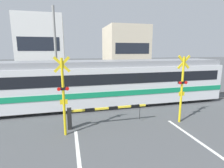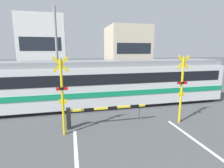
{
  "view_description": "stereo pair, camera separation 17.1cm",
  "coord_description": "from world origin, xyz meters",
  "px_view_note": "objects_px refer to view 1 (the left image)",
  "views": [
    {
      "loc": [
        -2.65,
        0.33,
        3.7
      ],
      "look_at": [
        0.0,
        10.78,
        1.6
      ],
      "focal_mm": 28.0,
      "sensor_mm": 36.0,
      "label": 1
    },
    {
      "loc": [
        -2.48,
        0.29,
        3.7
      ],
      "look_at": [
        0.0,
        10.78,
        1.6
      ],
      "focal_mm": 28.0,
      "sensor_mm": 36.0,
      "label": 2
    }
  ],
  "objects_px": {
    "crossing_barrier_far": "(120,85)",
    "crossing_barrier_near": "(92,113)",
    "crossing_signal_left": "(63,93)",
    "pedestrian": "(97,78)",
    "crossing_signal_right": "(182,86)",
    "commuter_train": "(82,83)"
  },
  "relations": [
    {
      "from": "crossing_barrier_far",
      "to": "commuter_train",
      "type": "bearing_deg",
      "value": -140.61
    },
    {
      "from": "commuter_train",
      "to": "crossing_signal_right",
      "type": "xyz_separation_m",
      "value": [
        4.65,
        -3.84,
        0.29
      ]
    },
    {
      "from": "crossing_barrier_near",
      "to": "crossing_signal_left",
      "type": "bearing_deg",
      "value": -156.56
    },
    {
      "from": "crossing_barrier_near",
      "to": "crossing_signal_left",
      "type": "xyz_separation_m",
      "value": [
        -1.27,
        -0.55,
        1.2
      ]
    },
    {
      "from": "crossing_barrier_far",
      "to": "crossing_barrier_near",
      "type": "bearing_deg",
      "value": -118.07
    },
    {
      "from": "crossing_signal_right",
      "to": "pedestrian",
      "type": "xyz_separation_m",
      "value": [
        -2.77,
        9.43,
        -0.91
      ]
    },
    {
      "from": "crossing_barrier_near",
      "to": "crossing_signal_left",
      "type": "relative_size",
      "value": 1.15
    },
    {
      "from": "crossing_barrier_near",
      "to": "pedestrian",
      "type": "relative_size",
      "value": 2.28
    },
    {
      "from": "crossing_barrier_far",
      "to": "crossing_signal_left",
      "type": "height_order",
      "value": "crossing_signal_left"
    },
    {
      "from": "crossing_barrier_far",
      "to": "crossing_signal_right",
      "type": "height_order",
      "value": "crossing_signal_right"
    },
    {
      "from": "crossing_signal_left",
      "to": "crossing_signal_right",
      "type": "height_order",
      "value": "same"
    },
    {
      "from": "crossing_signal_right",
      "to": "commuter_train",
      "type": "bearing_deg",
      "value": 140.48
    },
    {
      "from": "commuter_train",
      "to": "crossing_barrier_far",
      "type": "height_order",
      "value": "commuter_train"
    },
    {
      "from": "crossing_barrier_far",
      "to": "crossing_signal_right",
      "type": "bearing_deg",
      "value": -79.18
    },
    {
      "from": "crossing_barrier_far",
      "to": "pedestrian",
      "type": "relative_size",
      "value": 2.28
    },
    {
      "from": "crossing_signal_right",
      "to": "crossing_signal_left",
      "type": "bearing_deg",
      "value": 180.0
    },
    {
      "from": "crossing_barrier_far",
      "to": "pedestrian",
      "type": "bearing_deg",
      "value": 118.16
    },
    {
      "from": "pedestrian",
      "to": "commuter_train",
      "type": "bearing_deg",
      "value": -108.67
    },
    {
      "from": "crossing_signal_left",
      "to": "pedestrian",
      "type": "height_order",
      "value": "crossing_signal_left"
    },
    {
      "from": "pedestrian",
      "to": "crossing_barrier_far",
      "type": "bearing_deg",
      "value": -61.84
    },
    {
      "from": "crossing_signal_right",
      "to": "pedestrian",
      "type": "relative_size",
      "value": 1.99
    },
    {
      "from": "pedestrian",
      "to": "crossing_signal_right",
      "type": "bearing_deg",
      "value": -73.65
    }
  ]
}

